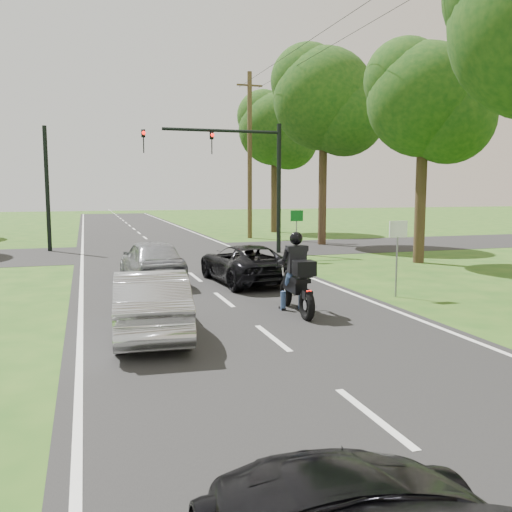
# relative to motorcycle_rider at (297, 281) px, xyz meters

# --- Properties ---
(ground) EXTENTS (140.00, 140.00, 0.00)m
(ground) POSITION_rel_motorcycle_rider_xyz_m (-1.30, -1.92, -0.79)
(ground) COLOR #234E16
(ground) RESTS_ON ground
(road) EXTENTS (8.00, 100.00, 0.01)m
(road) POSITION_rel_motorcycle_rider_xyz_m (-1.30, 8.08, -0.78)
(road) COLOR black
(road) RESTS_ON ground
(cross_road) EXTENTS (60.00, 7.00, 0.01)m
(cross_road) POSITION_rel_motorcycle_rider_xyz_m (-1.30, 14.08, -0.78)
(cross_road) COLOR black
(cross_road) RESTS_ON ground
(motorcycle_rider) EXTENTS (0.66, 2.33, 2.01)m
(motorcycle_rider) POSITION_rel_motorcycle_rider_xyz_m (0.00, 0.00, 0.00)
(motorcycle_rider) COLOR black
(motorcycle_rider) RESTS_ON ground
(dark_suv) EXTENTS (2.36, 4.53, 1.22)m
(dark_suv) POSITION_rel_motorcycle_rider_xyz_m (0.05, 4.63, -0.17)
(dark_suv) COLOR black
(dark_suv) RESTS_ON road
(silver_sedan) EXTENTS (1.71, 4.15, 1.34)m
(silver_sedan) POSITION_rel_motorcycle_rider_xyz_m (-3.60, -0.92, -0.11)
(silver_sedan) COLOR #B6B7BB
(silver_sedan) RESTS_ON road
(silver_suv) EXTENTS (1.92, 4.22, 1.40)m
(silver_suv) POSITION_rel_motorcycle_rider_xyz_m (-2.81, 5.58, -0.07)
(silver_suv) COLOR #A3A5AB
(silver_suv) RESTS_ON road
(traffic_signal) EXTENTS (6.38, 0.44, 6.00)m
(traffic_signal) POSITION_rel_motorcycle_rider_xyz_m (2.04, 12.07, 3.35)
(traffic_signal) COLOR black
(traffic_signal) RESTS_ON ground
(signal_pole_far) EXTENTS (0.20, 0.20, 6.00)m
(signal_pole_far) POSITION_rel_motorcycle_rider_xyz_m (-6.50, 16.08, 2.21)
(signal_pole_far) COLOR black
(signal_pole_far) RESTS_ON ground
(utility_pole_far) EXTENTS (1.60, 0.28, 10.00)m
(utility_pole_far) POSITION_rel_motorcycle_rider_xyz_m (4.90, 20.08, 4.30)
(utility_pole_far) COLOR brown
(utility_pole_far) RESTS_ON ground
(sign_white) EXTENTS (0.55, 0.07, 2.12)m
(sign_white) POSITION_rel_motorcycle_rider_xyz_m (3.40, 1.06, 0.81)
(sign_white) COLOR slate
(sign_white) RESTS_ON ground
(sign_green) EXTENTS (0.55, 0.07, 2.12)m
(sign_green) POSITION_rel_motorcycle_rider_xyz_m (3.60, 9.06, 0.81)
(sign_green) COLOR slate
(sign_green) RESTS_ON ground
(tree_row_c) EXTENTS (4.80, 4.65, 8.76)m
(tree_row_c) POSITION_rel_motorcycle_rider_xyz_m (8.45, 6.87, 5.45)
(tree_row_c) COLOR #332316
(tree_row_c) RESTS_ON ground
(tree_row_d) EXTENTS (5.76, 5.58, 10.45)m
(tree_row_d) POSITION_rel_motorcycle_rider_xyz_m (7.80, 14.83, 6.64)
(tree_row_d) COLOR #332316
(tree_row_d) RESTS_ON ground
(tree_row_e) EXTENTS (5.28, 5.12, 9.61)m
(tree_row_e) POSITION_rel_motorcycle_rider_xyz_m (8.18, 23.85, 6.05)
(tree_row_e) COLOR #332316
(tree_row_e) RESTS_ON ground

